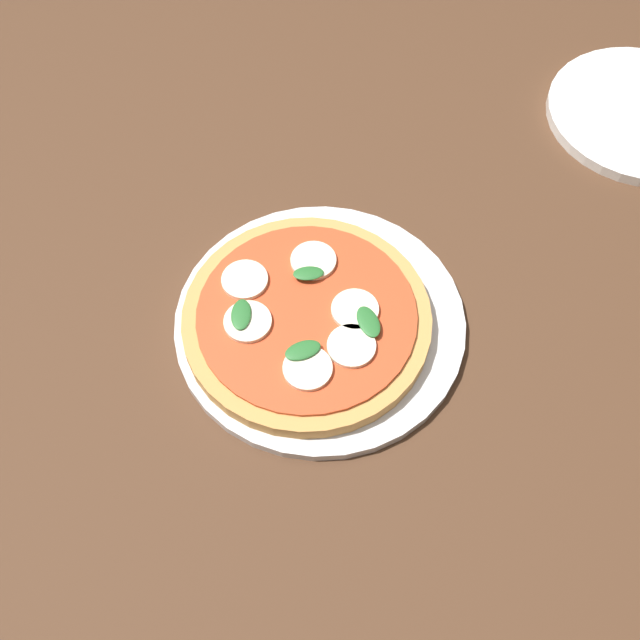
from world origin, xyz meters
TOP-DOWN VIEW (x-y plane):
  - ground_plane at (0.00, 0.00)m, footprint 6.00×6.00m
  - dining_table at (0.00, 0.00)m, footprint 1.60×1.13m
  - serving_tray at (0.03, 0.06)m, footprint 0.31×0.31m
  - pizza at (0.04, 0.05)m, footprint 0.26×0.26m

SIDE VIEW (x-z plane):
  - ground_plane at x=0.00m, z-range 0.00..0.00m
  - dining_table at x=0.00m, z-range 0.28..1.01m
  - serving_tray at x=0.03m, z-range 0.72..0.73m
  - pizza at x=0.04m, z-range 0.73..0.76m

